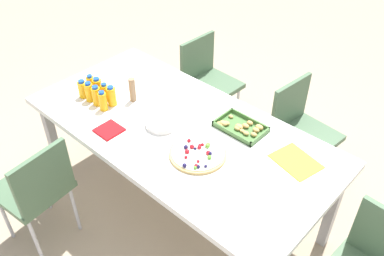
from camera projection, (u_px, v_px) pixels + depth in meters
ground_plane at (181, 205)px, 3.08m from camera, size 12.00×12.00×0.00m
party_table at (179, 135)px, 2.65m from camera, size 2.02×0.99×0.74m
chair_far_right at (300, 127)px, 3.00m from camera, size 0.44×0.44×0.83m
chair_near_left at (37, 187)px, 2.54m from camera, size 0.44×0.44×0.83m
chair_far_left at (207, 77)px, 3.53m from camera, size 0.41×0.41×0.83m
juice_bottle_0 at (83, 89)px, 2.84m from camera, size 0.06×0.06×0.13m
juice_bottle_1 at (89, 92)px, 2.80m from camera, size 0.06×0.06×0.14m
juice_bottle_2 at (96, 96)px, 2.76m from camera, size 0.06×0.06×0.14m
juice_bottle_3 at (103, 101)px, 2.72m from camera, size 0.06×0.06×0.14m
juice_bottle_4 at (91, 84)px, 2.89m from camera, size 0.06×0.06×0.13m
juice_bottle_5 at (98, 88)px, 2.84m from camera, size 0.06×0.06×0.15m
juice_bottle_6 at (105, 92)px, 2.81m from camera, size 0.05×0.05×0.13m
juice_bottle_7 at (111, 96)px, 2.76m from camera, size 0.06×0.06×0.15m
fruit_pizza at (198, 153)px, 2.40m from camera, size 0.34×0.34×0.05m
snack_tray at (241, 127)px, 2.59m from camera, size 0.31×0.20×0.04m
plate_stack at (162, 123)px, 2.61m from camera, size 0.20×0.20×0.04m
napkin_stack at (109, 130)px, 2.58m from camera, size 0.15×0.15×0.01m
cardboard_tube at (132, 90)px, 2.79m from camera, size 0.04×0.04×0.17m
paper_folder at (296, 161)px, 2.36m from camera, size 0.30×0.25×0.01m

